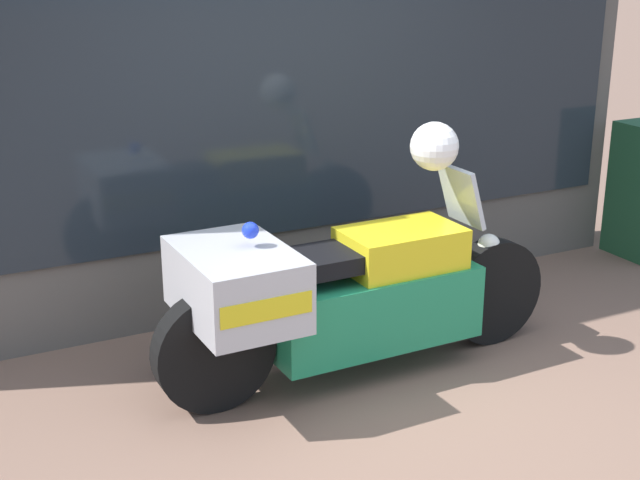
% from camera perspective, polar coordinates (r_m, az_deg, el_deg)
% --- Properties ---
extents(ground_plane, '(60.00, 60.00, 0.00)m').
position_cam_1_polar(ground_plane, '(4.75, 6.57, -11.84)').
color(ground_plane, '#7A5B4C').
extents(shop_building, '(5.71, 0.55, 3.84)m').
position_cam_1_polar(shop_building, '(5.74, -7.20, 13.78)').
color(shop_building, '#56514C').
rests_on(shop_building, ground).
extents(window_display, '(4.47, 0.30, 1.95)m').
position_cam_1_polar(window_display, '(6.33, -0.90, 0.83)').
color(window_display, slate).
rests_on(window_display, ground).
extents(paramedic_motorcycle, '(2.51, 0.80, 1.16)m').
position_cam_1_polar(paramedic_motorcycle, '(4.99, 0.93, -3.44)').
color(paramedic_motorcycle, black).
rests_on(paramedic_motorcycle, ground).
extents(white_helmet, '(0.28, 0.28, 0.28)m').
position_cam_1_polar(white_helmet, '(5.08, 7.33, 5.97)').
color(white_helmet, white).
rests_on(white_helmet, paramedic_motorcycle).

